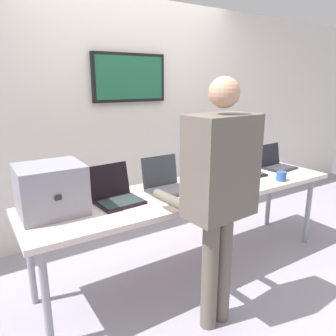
{
  "coord_description": "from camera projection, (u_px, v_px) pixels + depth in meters",
  "views": [
    {
      "loc": [
        -1.56,
        -2.05,
        1.61
      ],
      "look_at": [
        -0.19,
        0.09,
        0.93
      ],
      "focal_mm": 34.45,
      "sensor_mm": 36.0,
      "label": 1
    }
  ],
  "objects": [
    {
      "name": "laptop_station_1",
      "position": [
        166.0,
        183.0,
        2.64
      ],
      "size": [
        0.33,
        0.31,
        0.27
      ],
      "color": "#363B41",
      "rests_on": "workbench"
    },
    {
      "name": "back_wall",
      "position": [
        131.0,
        118.0,
        3.5
      ],
      "size": [
        8.0,
        0.11,
        2.45
      ],
      "color": "silver",
      "rests_on": "ground"
    },
    {
      "name": "workbench",
      "position": [
        193.0,
        194.0,
        2.72
      ],
      "size": [
        2.76,
        0.7,
        0.75
      ],
      "color": "beige",
      "rests_on": "ground"
    },
    {
      "name": "ground",
      "position": [
        191.0,
        269.0,
        2.9
      ],
      "size": [
        8.0,
        8.0,
        0.04
      ],
      "primitive_type": "cube",
      "color": "#9994A2"
    },
    {
      "name": "laptop_station_0",
      "position": [
        116.0,
        194.0,
        2.4
      ],
      "size": [
        0.34,
        0.34,
        0.27
      ],
      "color": "black",
      "rests_on": "workbench"
    },
    {
      "name": "laptop_station_4",
      "position": [
        276.0,
        163.0,
        3.34
      ],
      "size": [
        0.34,
        0.3,
        0.24
      ],
      "color": "#20212B",
      "rests_on": "workbench"
    },
    {
      "name": "coffee_mug",
      "position": [
        281.0,
        176.0,
        2.91
      ],
      "size": [
        0.09,
        0.09,
        0.08
      ],
      "color": "#2A5294",
      "rests_on": "workbench"
    },
    {
      "name": "person",
      "position": [
        219.0,
        185.0,
        2.0
      ],
      "size": [
        0.46,
        0.61,
        1.65
      ],
      "color": "#635B50",
      "rests_on": "ground"
    },
    {
      "name": "equipment_box",
      "position": [
        51.0,
        189.0,
        2.16
      ],
      "size": [
        0.42,
        0.39,
        0.34
      ],
      "color": "gray",
      "rests_on": "workbench"
    },
    {
      "name": "laptop_station_2",
      "position": [
        208.0,
        175.0,
        2.88
      ],
      "size": [
        0.38,
        0.39,
        0.26
      ],
      "color": "#AEB4BB",
      "rests_on": "workbench"
    },
    {
      "name": "laptop_station_3",
      "position": [
        242.0,
        169.0,
        3.12
      ],
      "size": [
        0.34,
        0.34,
        0.24
      ],
      "color": "black",
      "rests_on": "workbench"
    },
    {
      "name": "paper_sheet",
      "position": [
        208.0,
        194.0,
        2.58
      ],
      "size": [
        0.28,
        0.34,
        0.0
      ],
      "color": "white",
      "rests_on": "workbench"
    }
  ]
}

